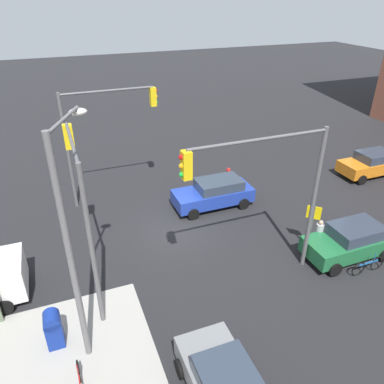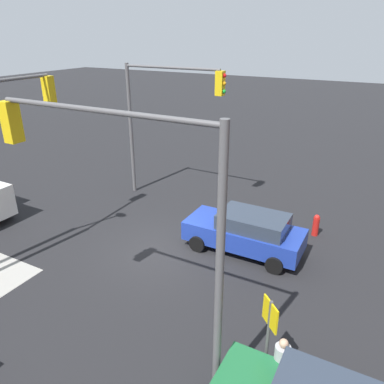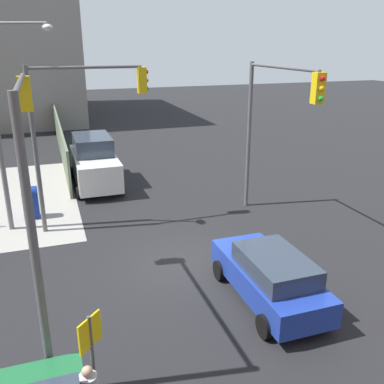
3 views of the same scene
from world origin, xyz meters
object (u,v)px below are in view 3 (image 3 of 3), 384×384
traffic_signal_se_corner (272,113)px  mailbox_blue (31,201)px  street_lamp_corner (4,115)px  traffic_signal_nw_corner (28,162)px  van_white_delivery (94,162)px  traffic_signal_ne_corner (79,116)px  sedan_blue (270,276)px

traffic_signal_se_corner → mailbox_blue: 10.89m
street_lamp_corner → mailbox_blue: bearing=-21.9°
traffic_signal_nw_corner → van_white_delivery: bearing=-12.6°
traffic_signal_se_corner → mailbox_blue: traffic_signal_se_corner is taller
traffic_signal_ne_corner → street_lamp_corner: bearing=78.4°
mailbox_blue → traffic_signal_ne_corner: bearing=-127.5°
traffic_signal_ne_corner → street_lamp_corner: size_ratio=0.81×
traffic_signal_se_corner → street_lamp_corner: (2.52, 9.96, 0.09)m
mailbox_blue → van_white_delivery: (3.67, -3.20, 0.52)m
traffic_signal_se_corner → street_lamp_corner: bearing=75.8°
street_lamp_corner → mailbox_blue: (1.15, -0.46, -3.94)m
street_lamp_corner → mailbox_blue: 4.13m
street_lamp_corner → van_white_delivery: bearing=-37.3°
street_lamp_corner → traffic_signal_se_corner: bearing=-104.2°
mailbox_blue → traffic_signal_se_corner: bearing=-111.1°
sedan_blue → van_white_delivery: size_ratio=0.83×
traffic_signal_nw_corner → street_lamp_corner: bearing=7.5°
traffic_signal_ne_corner → van_white_delivery: bearing=-10.4°
van_white_delivery → mailbox_blue: bearing=138.9°
traffic_signal_se_corner → van_white_delivery: (7.33, 6.30, -3.33)m
traffic_signal_nw_corner → mailbox_blue: size_ratio=4.55×
traffic_signal_ne_corner → van_white_delivery: (5.37, -0.98, -3.30)m
traffic_signal_se_corner → sedan_blue: traffic_signal_se_corner is taller
traffic_signal_se_corner → traffic_signal_ne_corner: 7.54m
street_lamp_corner → sedan_blue: 11.33m
traffic_signal_se_corner → sedan_blue: bearing=152.3°
sedan_blue → van_white_delivery: 13.20m
street_lamp_corner → traffic_signal_nw_corner: bearing=-172.5°
traffic_signal_nw_corner → street_lamp_corner: street_lamp_corner is taller
traffic_signal_se_corner → traffic_signal_ne_corner: same height
traffic_signal_nw_corner → traffic_signal_se_corner: size_ratio=1.00×
mailbox_blue → sedan_blue: bearing=-143.6°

